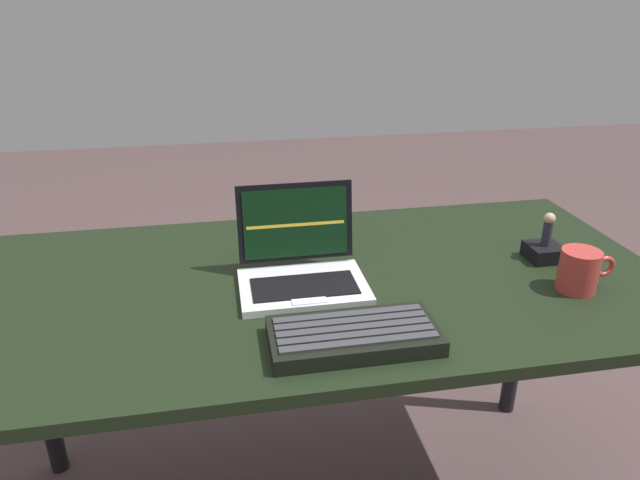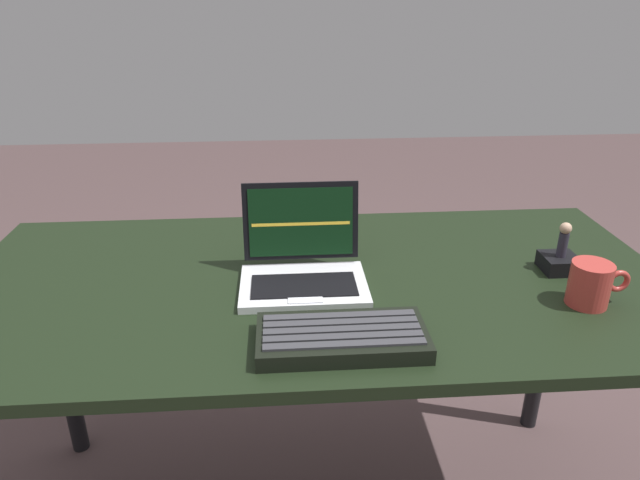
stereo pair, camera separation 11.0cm
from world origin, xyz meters
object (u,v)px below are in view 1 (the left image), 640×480
at_px(figurine, 548,228).
at_px(coffee_mug, 580,270).
at_px(external_keyboard, 354,335).
at_px(figurine_stand, 544,252).
at_px(laptop_front, 301,267).

xyz_separation_m(figurine, coffee_mug, (-0.01, -0.14, -0.03)).
distance_m(figurine, coffee_mug, 0.14).
relative_size(figurine, coffee_mug, 0.65).
relative_size(external_keyboard, coffee_mug, 2.46).
bearing_deg(figurine_stand, laptop_front, -178.46).
bearing_deg(figurine_stand, figurine, 180.00).
bearing_deg(laptop_front, figurine, 1.54).
distance_m(external_keyboard, coffee_mug, 0.50).
bearing_deg(external_keyboard, laptop_front, 103.76).
bearing_deg(coffee_mug, external_keyboard, -168.03).
relative_size(laptop_front, figurine, 3.32).
height_order(laptop_front, coffee_mug, laptop_front).
distance_m(external_keyboard, figurine_stand, 0.55).
bearing_deg(figurine, laptop_front, -178.46).
bearing_deg(coffee_mug, laptop_front, 167.04).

